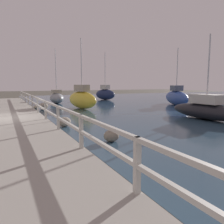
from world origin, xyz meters
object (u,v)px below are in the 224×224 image
(sailboat_navy, at_px, (105,94))
(sailboat_gray, at_px, (57,98))
(sailboat_yellow, at_px, (82,99))
(sailboat_blue, at_px, (176,97))
(sailboat_black, at_px, (206,110))

(sailboat_navy, xyz_separation_m, sailboat_gray, (-7.26, -2.52, -0.18))
(sailboat_yellow, bearing_deg, sailboat_blue, -17.68)
(sailboat_black, xyz_separation_m, sailboat_gray, (-5.87, 15.65, 0.05))
(sailboat_navy, height_order, sailboat_yellow, sailboat_navy)
(sailboat_black, height_order, sailboat_navy, sailboat_navy)
(sailboat_blue, xyz_separation_m, sailboat_navy, (-3.60, 10.10, 0.01))
(sailboat_blue, relative_size, sailboat_black, 1.09)
(sailboat_blue, xyz_separation_m, sailboat_black, (-4.99, -8.07, -0.22))
(sailboat_black, relative_size, sailboat_gray, 0.90)
(sailboat_gray, distance_m, sailboat_yellow, 6.56)
(sailboat_navy, bearing_deg, sailboat_blue, -91.48)
(sailboat_gray, bearing_deg, sailboat_blue, -33.22)
(sailboat_navy, bearing_deg, sailboat_yellow, -146.59)
(sailboat_gray, xyz_separation_m, sailboat_yellow, (0.84, -6.50, 0.22))
(sailboat_blue, height_order, sailboat_navy, sailboat_navy)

